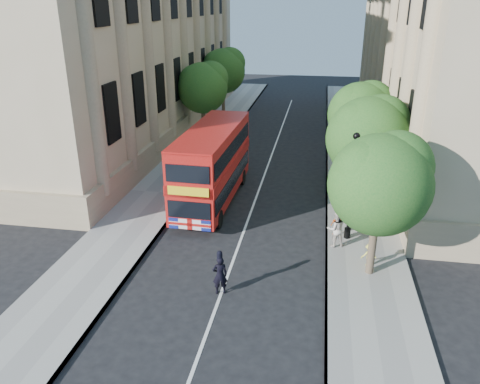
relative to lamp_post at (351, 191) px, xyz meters
The scene contains 17 objects.
ground 8.20m from the lamp_post, 129.81° to the right, with size 120.00×120.00×0.00m, color black.
pavement_right 4.75m from the lamp_post, 79.38° to the left, with size 3.50×80.00×0.12m, color gray.
pavement_left 11.73m from the lamp_post, 159.59° to the left, with size 3.50×80.00×0.12m, color gray.
building_right 21.06m from the lamp_post, 63.95° to the left, with size 12.00×38.00×18.00m, color tan.
building_left 26.82m from the lamp_post, 136.25° to the left, with size 12.00×38.00×18.00m, color tan.
tree_right_near 3.54m from the lamp_post, 74.15° to the right, with size 4.00×4.00×6.08m.
tree_right_mid 3.70m from the lamp_post, 74.48° to the left, with size 4.20×4.20×6.37m.
tree_right_far 9.25m from the lamp_post, 84.67° to the left, with size 4.00×4.00×6.15m.
tree_left_far 19.52m from the lamp_post, 124.35° to the left, with size 4.00×4.00×6.30m.
tree_left_back 26.51m from the lamp_post, 114.51° to the left, with size 4.20×4.20×6.65m.
lamp_post is the anchor object (origin of this frame).
double_decker_bus 8.09m from the lamp_post, 154.89° to the left, with size 2.66×9.11×4.17m.
box_van 12.06m from the lamp_post, 131.20° to the left, with size 2.20×4.77×2.66m.
police_constable 7.55m from the lamp_post, 133.31° to the right, with size 0.59×0.38×1.61m, color black.
woman_pedestrian 1.88m from the lamp_post, 123.52° to the right, with size 0.83×0.65×1.71m, color beige.
child_a 1.89m from the lamp_post, 156.95° to the left, with size 0.68×0.28×1.16m, color orange.
child_b 3.19m from the lamp_post, 72.13° to the right, with size 0.66×0.38×1.02m, color #E3DC4D.
Camera 1 is at (3.37, -14.45, 10.56)m, focal length 35.00 mm.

